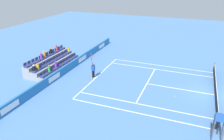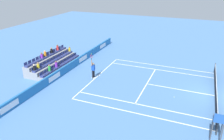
% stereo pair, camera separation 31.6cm
% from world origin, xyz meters
% --- Properties ---
extents(ground_plane, '(80.00, 80.00, 0.00)m').
position_xyz_m(ground_plane, '(0.00, 0.00, 0.00)').
color(ground_plane, '#4C7AB2').
extents(line_baseline, '(10.97, 0.10, 0.01)m').
position_xyz_m(line_baseline, '(0.00, -11.89, 0.00)').
color(line_baseline, white).
rests_on(line_baseline, ground).
extents(line_service, '(8.23, 0.10, 0.01)m').
position_xyz_m(line_service, '(0.00, -6.40, 0.00)').
color(line_service, white).
rests_on(line_service, ground).
extents(line_centre_service, '(0.10, 6.40, 0.01)m').
position_xyz_m(line_centre_service, '(0.00, -3.20, 0.00)').
color(line_centre_service, white).
rests_on(line_centre_service, ground).
extents(line_singles_sideline_left, '(0.10, 11.89, 0.01)m').
position_xyz_m(line_singles_sideline_left, '(4.12, -5.95, 0.00)').
color(line_singles_sideline_left, white).
rests_on(line_singles_sideline_left, ground).
extents(line_singles_sideline_right, '(0.10, 11.89, 0.01)m').
position_xyz_m(line_singles_sideline_right, '(-4.12, -5.95, 0.00)').
color(line_singles_sideline_right, white).
rests_on(line_singles_sideline_right, ground).
extents(line_doubles_sideline_left, '(0.10, 11.89, 0.01)m').
position_xyz_m(line_doubles_sideline_left, '(5.49, -5.95, 0.00)').
color(line_doubles_sideline_left, white).
rests_on(line_doubles_sideline_left, ground).
extents(line_doubles_sideline_right, '(0.10, 11.89, 0.01)m').
position_xyz_m(line_doubles_sideline_right, '(-5.49, -5.95, 0.00)').
color(line_doubles_sideline_right, white).
rests_on(line_doubles_sideline_right, ground).
extents(line_centre_mark, '(0.10, 0.20, 0.01)m').
position_xyz_m(line_centre_mark, '(0.00, -11.79, 0.00)').
color(line_centre_mark, white).
rests_on(line_centre_mark, ground).
extents(sponsor_barrier, '(24.27, 0.22, 0.91)m').
position_xyz_m(sponsor_barrier, '(0.00, -15.59, 0.46)').
color(sponsor_barrier, '#1E66AD').
rests_on(sponsor_barrier, ground).
extents(tennis_net, '(11.97, 0.10, 1.07)m').
position_xyz_m(tennis_net, '(0.00, 0.00, 0.49)').
color(tennis_net, '#33383D').
rests_on(tennis_net, ground).
extents(tennis_player, '(0.52, 0.39, 2.85)m').
position_xyz_m(tennis_player, '(0.81, -12.09, 0.99)').
color(tennis_player, black).
rests_on(tennis_player, ground).
extents(umpire_chair, '(0.70, 0.70, 2.34)m').
position_xyz_m(umpire_chair, '(6.76, -0.13, 1.52)').
color(umpire_chair, '#474C54').
rests_on(umpire_chair, ground).
extents(stadium_stand, '(7.44, 2.85, 2.18)m').
position_xyz_m(stadium_stand, '(0.01, -17.91, 0.55)').
color(stadium_stand, gray).
rests_on(stadium_stand, ground).
extents(loose_tennis_ball, '(0.07, 0.07, 0.07)m').
position_xyz_m(loose_tennis_ball, '(1.72, -3.42, 0.03)').
color(loose_tennis_ball, '#D1E533').
rests_on(loose_tennis_ball, ground).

